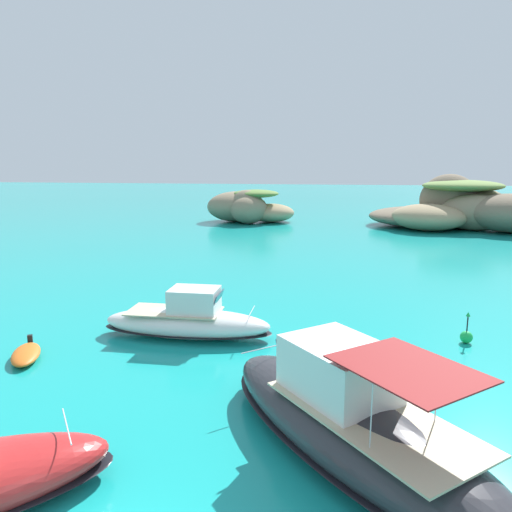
% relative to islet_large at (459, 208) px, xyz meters
% --- Properties ---
extents(islet_large, '(25.43, 19.69, 6.92)m').
position_rel_islet_large_xyz_m(islet_large, '(0.00, 0.00, 0.00)').
color(islet_large, '#9E8966').
rests_on(islet_large, ground).
extents(islet_small, '(15.56, 11.81, 4.65)m').
position_rel_islet_large_xyz_m(islet_small, '(-28.41, 0.70, -0.36)').
color(islet_small, '#84755B').
rests_on(islet_small, ground).
extents(motorboat_charcoal, '(9.63, 10.24, 3.39)m').
position_rel_islet_large_xyz_m(motorboat_charcoal, '(-14.30, -53.70, -1.42)').
color(motorboat_charcoal, '#2D2D33').
rests_on(motorboat_charcoal, ground).
extents(motorboat_white, '(8.20, 2.70, 2.40)m').
position_rel_islet_large_xyz_m(motorboat_white, '(-21.75, -45.49, -1.69)').
color(motorboat_white, white).
rests_on(motorboat_white, ground).
extents(dinghy_tender, '(2.21, 2.81, 0.58)m').
position_rel_islet_large_xyz_m(dinghy_tender, '(-27.59, -49.28, -2.27)').
color(dinghy_tender, orange).
rests_on(dinghy_tender, ground).
extents(channel_buoy, '(0.56, 0.56, 1.48)m').
position_rel_islet_large_xyz_m(channel_buoy, '(-8.94, -43.86, -2.16)').
color(channel_buoy, green).
rests_on(channel_buoy, ground).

